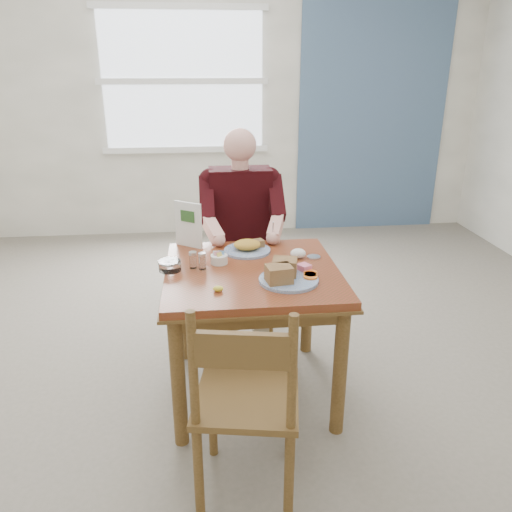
{
  "coord_description": "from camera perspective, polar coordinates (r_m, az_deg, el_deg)",
  "views": [
    {
      "loc": [
        -0.24,
        -2.4,
        1.74
      ],
      "look_at": [
        0.02,
        0.0,
        0.82
      ],
      "focal_mm": 35.0,
      "sensor_mm": 36.0,
      "label": 1
    }
  ],
  "objects": [
    {
      "name": "metal_dish",
      "position": [
        2.78,
        6.62,
        -0.12
      ],
      "size": [
        0.09,
        0.09,
        0.01
      ],
      "primitive_type": "cylinder",
      "rotation": [
        0.0,
        0.0,
        0.17
      ],
      "color": "silver",
      "rests_on": "table"
    },
    {
      "name": "napkin",
      "position": [
        2.76,
        4.83,
        0.3
      ],
      "size": [
        0.09,
        0.08,
        0.05
      ],
      "primitive_type": "ellipsoid",
      "rotation": [
        0.0,
        0.0,
        -0.1
      ],
      "color": "white",
      "rests_on": "table"
    },
    {
      "name": "floor",
      "position": [
        2.98,
        -0.41,
        -14.98
      ],
      "size": [
        6.0,
        6.0,
        0.0
      ],
      "primitive_type": "plane",
      "color": "#696355",
      "rests_on": "ground"
    },
    {
      "name": "far_plate",
      "position": [
        2.85,
        -0.93,
        1.03
      ],
      "size": [
        0.34,
        0.34,
        0.07
      ],
      "color": "white",
      "rests_on": "table"
    },
    {
      "name": "accent_panel",
      "position": [
        5.7,
        13.29,
        16.91
      ],
      "size": [
        1.6,
        0.02,
        2.8
      ],
      "primitive_type": "cube",
      "color": "#476384",
      "rests_on": "ground"
    },
    {
      "name": "window",
      "position": [
        5.37,
        -8.33,
        19.16
      ],
      "size": [
        1.72,
        0.04,
        1.42
      ],
      "color": "white",
      "rests_on": "wall_back"
    },
    {
      "name": "near_plate",
      "position": [
        2.46,
        3.46,
        -2.08
      ],
      "size": [
        0.31,
        0.3,
        0.1
      ],
      "color": "white",
      "rests_on": "table"
    },
    {
      "name": "table",
      "position": [
        2.65,
        -0.44,
        -3.73
      ],
      "size": [
        0.92,
        0.92,
        0.75
      ],
      "color": "maroon",
      "rests_on": "ground"
    },
    {
      "name": "caddy",
      "position": [
        2.68,
        -4.24,
        -0.36
      ],
      "size": [
        0.1,
        0.1,
        0.07
      ],
      "color": "white",
      "rests_on": "table"
    },
    {
      "name": "chair_far",
      "position": [
        3.45,
        -1.76,
        -0.65
      ],
      "size": [
        0.42,
        0.42,
        0.95
      ],
      "color": "brown",
      "rests_on": "ground"
    },
    {
      "name": "diner",
      "position": [
        3.25,
        -1.7,
        4.22
      ],
      "size": [
        0.53,
        0.56,
        1.39
      ],
      "color": "tan",
      "rests_on": "chair_far"
    },
    {
      "name": "wall_back",
      "position": [
        5.42,
        -3.78,
        17.22
      ],
      "size": [
        5.5,
        0.0,
        5.5
      ],
      "primitive_type": "plane",
      "rotation": [
        1.57,
        0.0,
        0.0
      ],
      "color": "white",
      "rests_on": "ground"
    },
    {
      "name": "creamer",
      "position": [
        2.62,
        -9.82,
        -1.07
      ],
      "size": [
        0.12,
        0.12,
        0.05
      ],
      "color": "white",
      "rests_on": "table"
    },
    {
      "name": "menu",
      "position": [
        2.92,
        -7.73,
        3.6
      ],
      "size": [
        0.16,
        0.12,
        0.27
      ],
      "color": "white",
      "rests_on": "table"
    },
    {
      "name": "lemon_wedge",
      "position": [
        2.36,
        -4.35,
        -3.75
      ],
      "size": [
        0.05,
        0.04,
        0.03
      ],
      "primitive_type": "ellipsoid",
      "rotation": [
        0.0,
        0.0,
        -0.15
      ],
      "color": "yellow",
      "rests_on": "table"
    },
    {
      "name": "shakers",
      "position": [
        2.62,
        -6.69,
        -0.5
      ],
      "size": [
        0.1,
        0.08,
        0.09
      ],
      "color": "white",
      "rests_on": "table"
    },
    {
      "name": "chair_near",
      "position": [
        2.09,
        -1.14,
        -16.34
      ],
      "size": [
        0.49,
        0.49,
        0.95
      ],
      "color": "brown",
      "rests_on": "ground"
    }
  ]
}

